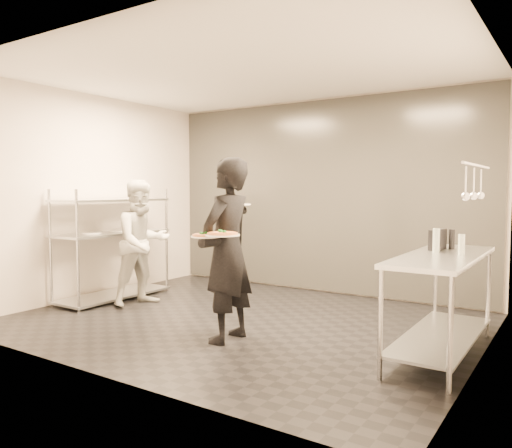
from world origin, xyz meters
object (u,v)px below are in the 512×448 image
Objects in this scene: chef at (142,242)px; bottle_dark at (452,239)px; waiter at (227,250)px; salad_plate at (236,203)px; bottle_green at (436,240)px; pos_monitor at (438,240)px; pizza_plate_far at (222,234)px; pass_rack at (112,243)px; bottle_clear at (461,245)px; pizza_plate_near at (206,236)px; prep_counter at (442,287)px.

bottle_dark is at bearing -70.02° from chef.
waiter reaches higher than bottle_dark.
chef reaches higher than salad_plate.
salad_plate is 1.38× the size of bottle_green.
waiter is 1.97m from bottle_green.
pos_monitor is at bearing 99.31° from bottle_green.
bottle_dark is at bearing 38.54° from pizza_plate_far.
bottle_dark is at bearing 6.07° from pass_rack.
bottle_clear is 0.46m from bottle_dark.
bottle_clear is at bearing 24.14° from pizza_plate_near.
bottle_clear is (0.15, 0.03, 0.39)m from prep_counter.
pos_monitor reaches higher than bottle_dark.
prep_counter is 2.14m from salad_plate.
salad_plate is 1.57× the size of bottle_dark.
pizza_plate_far is at bearing -147.60° from bottle_green.
pass_rack is 2.76m from pizza_plate_far.
bottle_clear is (4.48, 0.03, 0.24)m from pass_rack.
chef is at bearing -177.55° from bottle_green.
bottle_green is at bearing 29.25° from pizza_plate_near.
bottle_green is (1.88, 0.52, -0.33)m from salad_plate.
salad_plate is (2.36, -0.39, 0.59)m from pass_rack.
pass_rack is 8.62× the size of bottle_clear.
bottle_green is (1.79, 0.81, 0.13)m from waiter.
pos_monitor is 0.17m from bottle_dark.
waiter reaches higher than chef.
chef is (-3.73, -0.02, 0.18)m from prep_counter.
pizza_plate_far is at bearing -19.62° from pass_rack.
waiter reaches higher than bottle_green.
pizza_plate_near is at bearing -19.97° from waiter.
pizza_plate_far is (1.98, -0.90, 0.28)m from chef.
prep_counter is 6.25× the size of pizza_plate_near.
pos_monitor is (1.85, 0.71, -0.34)m from salad_plate.
pass_rack reaches higher than pizza_plate_near.
pass_rack is at bearing -179.97° from prep_counter.
pizza_plate_far is 2.05m from pos_monitor.
pass_rack is at bearing -179.58° from bottle_clear.
pass_rack is 8.28× the size of bottle_dark.
chef is (0.60, -0.02, 0.04)m from pass_rack.
waiter is 5.59× the size of pizza_plate_far.
waiter is 5.97× the size of salad_plate.
chef is 3.63m from pos_monitor.
chef is at bearing 155.60° from pizza_plate_far.
prep_counter is 3.73m from chef.
chef reaches higher than pos_monitor.
salad_plate reaches higher than pizza_plate_far.
pos_monitor is (-0.12, 0.32, 0.39)m from prep_counter.
salad_plate is (-1.97, -0.39, 0.73)m from prep_counter.
pass_rack is 0.89× the size of waiter.
salad_plate reaches higher than bottle_dark.
pizza_plate_near is (2.38, -0.91, 0.29)m from pass_rack.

